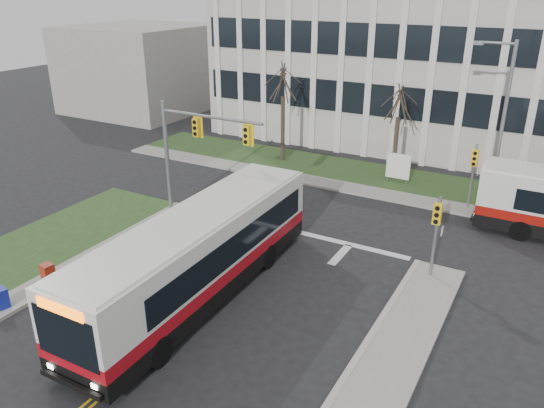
{
  "coord_description": "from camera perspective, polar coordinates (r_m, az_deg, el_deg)",
  "views": [
    {
      "loc": [
        10.98,
        -13.83,
        11.95
      ],
      "look_at": [
        -0.51,
        6.66,
        2.0
      ],
      "focal_mm": 35.0,
      "sensor_mm": 36.0,
      "label": 1
    }
  ],
  "objects": [
    {
      "name": "tree_mid",
      "position": [
        34.0,
        13.53,
        10.34
      ],
      "size": [
        1.8,
        1.8,
        6.82
      ],
      "color": "#42352B",
      "rests_on": "ground"
    },
    {
      "name": "sidewalk_cross",
      "position": [
        31.93,
        16.33,
        0.14
      ],
      "size": [
        44.0,
        1.6,
        0.14
      ],
      "primitive_type": "cube",
      "color": "#9E9B93",
      "rests_on": "ground"
    },
    {
      "name": "signal_pole_near",
      "position": [
        23.09,
        17.24,
        -2.3
      ],
      "size": [
        0.34,
        0.39,
        3.8
      ],
      "color": "slate",
      "rests_on": "ground"
    },
    {
      "name": "mast_arm_signal",
      "position": [
        27.84,
        -8.76,
        6.65
      ],
      "size": [
        6.11,
        0.38,
        6.2
      ],
      "color": "slate",
      "rests_on": "ground"
    },
    {
      "name": "streetlight",
      "position": [
        30.92,
        23.33,
        8.48
      ],
      "size": [
        2.15,
        0.25,
        9.2
      ],
      "color": "slate",
      "rests_on": "ground"
    },
    {
      "name": "building_lawn",
      "position": [
        34.5,
        17.46,
        1.7
      ],
      "size": [
        44.0,
        5.0,
        0.12
      ],
      "primitive_type": "cube",
      "color": "#29451D",
      "rests_on": "ground"
    },
    {
      "name": "newspaper_box_blue",
      "position": [
        23.46,
        -27.09,
        -9.14
      ],
      "size": [
        0.6,
        0.56,
        0.95
      ],
      "primitive_type": "cube",
      "rotation": [
        0.0,
        0.0,
        -0.25
      ],
      "color": "navy",
      "rests_on": "ground"
    },
    {
      "name": "tree_left",
      "position": [
        36.64,
        1.2,
        12.84
      ],
      "size": [
        1.8,
        1.8,
        7.7
      ],
      "color": "#42352B",
      "rests_on": "ground"
    },
    {
      "name": "building_annex",
      "position": [
        54.92,
        -13.88,
        13.99
      ],
      "size": [
        12.0,
        12.0,
        8.0
      ],
      "primitive_type": "cube",
      "color": "#9E9B93",
      "rests_on": "ground"
    },
    {
      "name": "ground",
      "position": [
        21.32,
        -7.74,
        -11.37
      ],
      "size": [
        120.0,
        120.0,
        0.0
      ],
      "primitive_type": "plane",
      "color": "black",
      "rests_on": "ground"
    },
    {
      "name": "newspaper_box_red",
      "position": [
        24.49,
        -22.94,
        -6.98
      ],
      "size": [
        0.58,
        0.54,
        0.95
      ],
      "primitive_type": "cube",
      "rotation": [
        0.0,
        0.0,
        -0.19
      ],
      "color": "maroon",
      "rests_on": "ground"
    },
    {
      "name": "bus_main",
      "position": [
        21.4,
        -7.89,
        -5.7
      ],
      "size": [
        3.05,
        13.26,
        3.53
      ],
      "primitive_type": null,
      "rotation": [
        0.0,
        0.0,
        0.01
      ],
      "color": "silver",
      "rests_on": "ground"
    },
    {
      "name": "signal_pole_far",
      "position": [
        30.95,
        20.85,
        3.64
      ],
      "size": [
        0.34,
        0.39,
        3.8
      ],
      "color": "slate",
      "rests_on": "ground"
    },
    {
      "name": "office_building",
      "position": [
        44.63,
        21.96,
        13.7
      ],
      "size": [
        40.0,
        16.0,
        12.0
      ],
      "primitive_type": "cube",
      "color": "beige",
      "rests_on": "ground"
    },
    {
      "name": "directory_sign",
      "position": [
        34.2,
        13.42,
        3.94
      ],
      "size": [
        1.5,
        0.12,
        2.0
      ],
      "color": "slate",
      "rests_on": "ground"
    }
  ]
}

